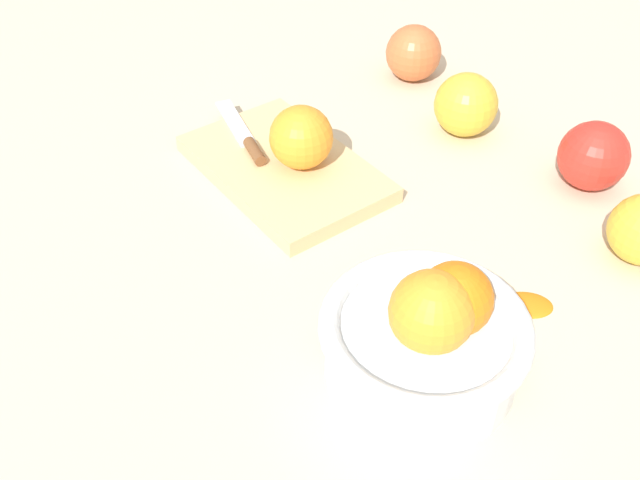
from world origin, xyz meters
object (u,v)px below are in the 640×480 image
Objects in this scene: cutting_board at (285,168)px; orange_on_board at (301,137)px; knife at (246,139)px; apple_front_right at (466,105)px; apple_front_left at (593,156)px; apple_front_right_2 at (413,53)px; bowl at (427,335)px.

cutting_board is 3.34× the size of orange_on_board.
knife is 1.92× the size of apple_front_right.
orange_on_board is at bearing -161.36° from knife.
apple_front_left reaches higher than knife.
cutting_board is 0.29m from apple_front_right_2.
knife is at bearing -8.72° from bowl.
apple_front_right is at bearing -51.01° from bowl.
knife is 1.92× the size of apple_front_left.
cutting_board is 3.07× the size of apple_front_right.
orange_on_board reaches higher than apple_front_left.
orange_on_board is 0.92× the size of apple_front_left.
bowl reaches higher than apple_front_left.
apple_front_left is (-0.23, -0.27, 0.03)m from cutting_board.
knife is 0.29m from apple_front_right_2.
knife is (0.08, 0.03, -0.03)m from orange_on_board.
bowl reaches higher than apple_front_right_2.
orange_on_board is at bearing 78.29° from apple_front_right.
apple_front_right is 0.15m from apple_front_right_2.
apple_front_right is (-0.05, -0.22, -0.02)m from orange_on_board.
apple_front_right_2 is (0.02, -0.29, 0.01)m from knife.
cutting_board is 0.36m from apple_front_left.
orange_on_board reaches higher than apple_front_right_2.
bowl reaches higher than knife.
apple_front_right is 0.17m from apple_front_left.
cutting_board is at bearing -12.72° from bowl.
apple_front_left is (0.08, -0.34, -0.00)m from bowl.
orange_on_board is 0.48× the size of knife.
apple_front_right_2 is (0.14, -0.04, -0.00)m from apple_front_right.
apple_front_right_2 is 0.98× the size of apple_front_left.
bowl is at bearing 128.99° from apple_front_right.
bowl is 2.26× the size of apple_front_left.
apple_front_right reaches higher than knife.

